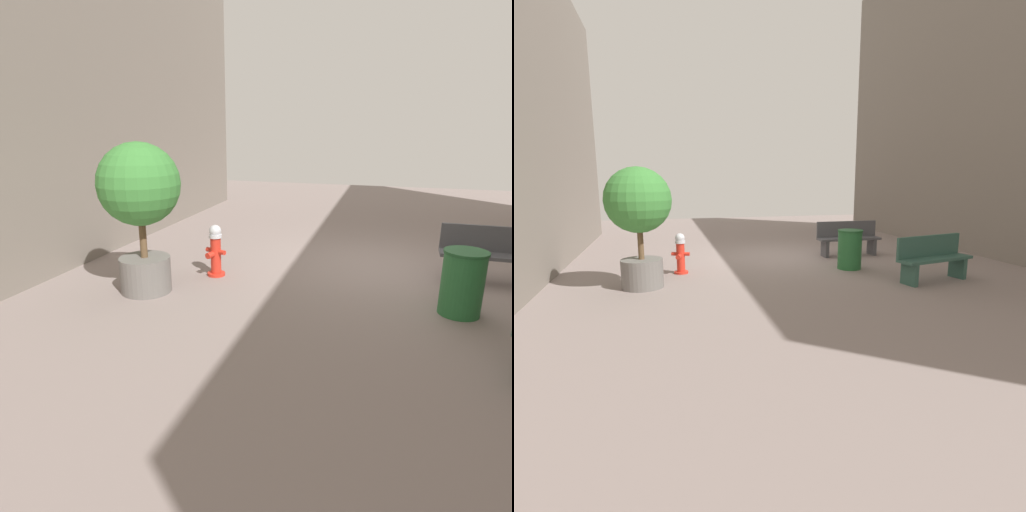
{
  "view_description": "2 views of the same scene",
  "coord_description": "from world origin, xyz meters",
  "views": [
    {
      "loc": [
        -0.11,
        8.17,
        2.58
      ],
      "look_at": [
        1.43,
        3.14,
        0.99
      ],
      "focal_mm": 30.54,
      "sensor_mm": 36.0,
      "label": 1
    },
    {
      "loc": [
        3.06,
        10.47,
        2.11
      ],
      "look_at": [
        1.13,
        3.27,
        0.68
      ],
      "focal_mm": 28.15,
      "sensor_mm": 36.0,
      "label": 2
    }
  ],
  "objects": [
    {
      "name": "fire_hydrant",
      "position": [
        2.72,
        1.37,
        0.46
      ],
      "size": [
        0.41,
        0.38,
        0.92
      ],
      "color": "red",
      "rests_on": "ground_plane"
    },
    {
      "name": "bench_far",
      "position": [
        -2.35,
        3.41,
        0.5
      ],
      "size": [
        1.8,
        0.78,
        0.95
      ],
      "color": "#33594C",
      "rests_on": "ground_plane"
    },
    {
      "name": "ground_plane",
      "position": [
        0.0,
        0.0,
        0.0
      ],
      "size": [
        23.4,
        23.4,
        0.0
      ],
      "primitive_type": "plane",
      "color": "gray"
    },
    {
      "name": "trash_bin",
      "position": [
        -1.2,
        1.9,
        0.47
      ],
      "size": [
        0.59,
        0.59,
        0.93
      ],
      "color": "#266633",
      "rests_on": "ground_plane"
    },
    {
      "name": "bench_near",
      "position": [
        -1.91,
        0.32,
        0.5
      ],
      "size": [
        1.77,
        0.48,
        0.95
      ],
      "color": "#4C4C51",
      "rests_on": "ground_plane"
    },
    {
      "name": "planter_tree",
      "position": [
        3.5,
        2.4,
        1.49
      ],
      "size": [
        1.26,
        1.26,
        2.35
      ],
      "color": "slate",
      "rests_on": "ground_plane"
    }
  ]
}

